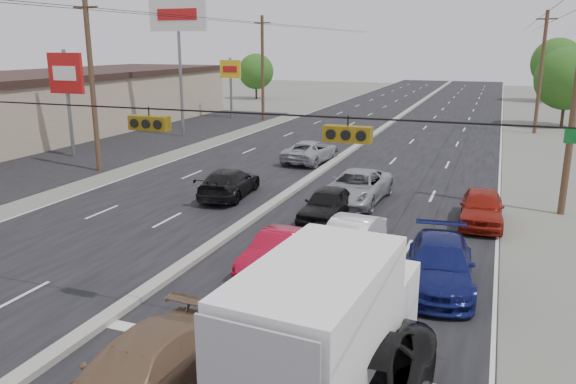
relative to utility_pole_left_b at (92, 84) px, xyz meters
The scene contains 26 objects.
ground 20.18m from the utility_pole_left_b, 50.19° to the right, with size 200.00×200.00×0.00m, color #606356.
road_surface 20.18m from the utility_pole_left_b, 50.19° to the left, with size 20.00×160.00×0.02m, color black.
center_median 20.16m from the utility_pole_left_b, 50.19° to the left, with size 0.50×160.00×0.20m, color gray.
strip_mall 17.03m from the utility_pole_left_b, 143.47° to the left, with size 12.00×42.00×4.60m, color tan.
parking_lot 12.10m from the utility_pole_left_b, 114.23° to the left, with size 10.00×42.00×0.02m, color black.
utility_pole_left_b is the anchor object (origin of this frame).
utility_pole_left_c 25.00m from the utility_pole_left_b, 90.00° to the left, with size 1.60×0.30×10.00m.
utility_pole_right_b 25.00m from the utility_pole_left_b, ahead, with size 1.60×0.30×10.00m.
utility_pole_right_c 35.36m from the utility_pole_left_b, 45.00° to the left, with size 1.60×0.30×10.00m.
traffic_signals 20.45m from the utility_pole_left_b, 47.18° to the right, with size 25.00×0.30×0.54m.
pole_sign_mid 5.41m from the utility_pole_left_b, 146.31° to the left, with size 2.60×0.25×7.00m.
pole_sign_billboard 13.68m from the utility_pole_left_b, 98.75° to the left, with size 5.00×0.25×11.00m.
pole_sign_far 25.25m from the utility_pole_left_b, 97.97° to the left, with size 2.20×0.25×6.00m.
tree_left_far 46.01m from the utility_pole_left_b, 101.92° to the left, with size 4.80×4.80×6.12m.
tree_right_mid 40.70m from the utility_pole_left_b, 47.49° to the left, with size 5.60×5.60×7.14m.
tree_right_far 61.95m from the utility_pole_left_b, 62.61° to the left, with size 6.40×6.40×8.16m.
box_truck 25.47m from the utility_pole_left_b, 40.83° to the right, with size 2.76×6.61×3.27m.
tan_sedan 24.29m from the utility_pole_left_b, 49.55° to the right, with size 2.00×4.91×1.42m, color brown.
red_sedan 19.14m from the utility_pole_left_b, 33.60° to the right, with size 1.33×3.82×1.26m, color #A30A23.
queue_car_a 16.74m from the utility_pole_left_b, 16.33° to the right, with size 1.65×4.09×1.39m, color black.
queue_car_b 20.06m from the utility_pole_left_b, 26.28° to the right, with size 1.50×4.29×1.41m, color silver.
queue_car_c 16.64m from the utility_pole_left_b, ahead, with size 2.48×5.37×1.49m, color #979A9E.
queue_car_d 23.36m from the utility_pole_left_b, 25.42° to the right, with size 2.01×4.94×1.43m, color navy.
queue_car_e 22.32m from the utility_pole_left_b, ahead, with size 1.72×4.28×1.46m, color maroon.
oncoming_near 11.13m from the utility_pole_left_b, 14.67° to the right, with size 1.97×4.84×1.40m, color black.
oncoming_far 13.70m from the utility_pole_left_b, 31.81° to the left, with size 2.31×5.00×1.39m, color #97999E.
Camera 1 is at (9.50, -11.66, 7.32)m, focal length 35.00 mm.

